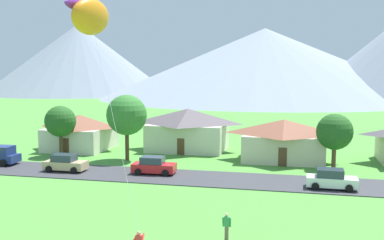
{
  "coord_description": "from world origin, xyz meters",
  "views": [
    {
      "loc": [
        7.16,
        -13.0,
        10.13
      ],
      "look_at": [
        0.82,
        14.52,
        6.99
      ],
      "focal_mm": 42.01,
      "sensor_mm": 36.0,
      "label": 1
    }
  ],
  "objects_px": {
    "tree_left_of_center": "(60,122)",
    "parked_car_red_mid_west": "(154,166)",
    "parked_car_white_mid_east": "(331,179)",
    "watcher_person": "(227,226)",
    "parked_car_tan_west_end": "(65,163)",
    "tree_center": "(127,115)",
    "house_right_center": "(80,131)",
    "house_left_center": "(188,129)",
    "tree_near_left": "(335,132)",
    "house_rightmost": "(284,139)",
    "kite_flyer_with_kite": "(91,19)"
  },
  "relations": [
    {
      "from": "tree_left_of_center",
      "to": "parked_car_red_mid_west",
      "type": "distance_m",
      "value": 15.58
    },
    {
      "from": "parked_car_white_mid_east",
      "to": "watcher_person",
      "type": "relative_size",
      "value": 2.54
    },
    {
      "from": "tree_left_of_center",
      "to": "parked_car_white_mid_east",
      "type": "bearing_deg",
      "value": -15.94
    },
    {
      "from": "parked_car_tan_west_end",
      "to": "tree_center",
      "type": "bearing_deg",
      "value": 60.05
    },
    {
      "from": "tree_left_of_center",
      "to": "tree_center",
      "type": "height_order",
      "value": "tree_center"
    },
    {
      "from": "parked_car_red_mid_west",
      "to": "parked_car_white_mid_east",
      "type": "relative_size",
      "value": 1.0
    },
    {
      "from": "house_right_center",
      "to": "house_left_center",
      "type": "bearing_deg",
      "value": 11.32
    },
    {
      "from": "tree_center",
      "to": "house_right_center",
      "type": "bearing_deg",
      "value": 147.51
    },
    {
      "from": "house_left_center",
      "to": "tree_near_left",
      "type": "relative_size",
      "value": 1.78
    },
    {
      "from": "house_right_center",
      "to": "watcher_person",
      "type": "relative_size",
      "value": 5.03
    },
    {
      "from": "watcher_person",
      "to": "house_rightmost",
      "type": "bearing_deg",
      "value": 83.95
    },
    {
      "from": "parked_car_red_mid_west",
      "to": "watcher_person",
      "type": "bearing_deg",
      "value": -58.24
    },
    {
      "from": "kite_flyer_with_kite",
      "to": "parked_car_tan_west_end",
      "type": "bearing_deg",
      "value": 123.96
    },
    {
      "from": "house_left_center",
      "to": "house_right_center",
      "type": "height_order",
      "value": "house_left_center"
    },
    {
      "from": "parked_car_tan_west_end",
      "to": "kite_flyer_with_kite",
      "type": "distance_m",
      "value": 22.76
    },
    {
      "from": "tree_center",
      "to": "parked_car_tan_west_end",
      "type": "xyz_separation_m",
      "value": [
        -3.95,
        -6.85,
        -4.25
      ]
    },
    {
      "from": "house_rightmost",
      "to": "parked_car_tan_west_end",
      "type": "bearing_deg",
      "value": -153.51
    },
    {
      "from": "tree_near_left",
      "to": "tree_left_of_center",
      "type": "xyz_separation_m",
      "value": [
        -30.99,
        0.28,
        0.25
      ]
    },
    {
      "from": "tree_center",
      "to": "kite_flyer_with_kite",
      "type": "distance_m",
      "value": 25.07
    },
    {
      "from": "house_left_center",
      "to": "parked_car_tan_west_end",
      "type": "bearing_deg",
      "value": -121.2
    },
    {
      "from": "house_left_center",
      "to": "parked_car_red_mid_west",
      "type": "bearing_deg",
      "value": -90.22
    },
    {
      "from": "house_rightmost",
      "to": "parked_car_tan_west_end",
      "type": "relative_size",
      "value": 2.27
    },
    {
      "from": "house_right_center",
      "to": "tree_near_left",
      "type": "distance_m",
      "value": 31.28
    },
    {
      "from": "parked_car_red_mid_west",
      "to": "kite_flyer_with_kite",
      "type": "height_order",
      "value": "kite_flyer_with_kite"
    },
    {
      "from": "tree_near_left",
      "to": "tree_left_of_center",
      "type": "bearing_deg",
      "value": 179.48
    },
    {
      "from": "house_right_center",
      "to": "house_rightmost",
      "type": "distance_m",
      "value": 25.75
    },
    {
      "from": "house_left_center",
      "to": "watcher_person",
      "type": "xyz_separation_m",
      "value": [
        9.45,
        -29.48,
        -1.85
      ]
    },
    {
      "from": "tree_near_left",
      "to": "watcher_person",
      "type": "xyz_separation_m",
      "value": [
        -7.82,
        -21.82,
        -2.98
      ]
    },
    {
      "from": "house_left_center",
      "to": "tree_near_left",
      "type": "height_order",
      "value": "tree_near_left"
    },
    {
      "from": "house_right_center",
      "to": "house_rightmost",
      "type": "height_order",
      "value": "house_rightmost"
    },
    {
      "from": "tree_near_left",
      "to": "kite_flyer_with_kite",
      "type": "height_order",
      "value": "kite_flyer_with_kite"
    },
    {
      "from": "house_left_center",
      "to": "tree_center",
      "type": "xyz_separation_m",
      "value": [
        -5.11,
        -8.11,
        2.39
      ]
    },
    {
      "from": "house_rightmost",
      "to": "watcher_person",
      "type": "height_order",
      "value": "house_rightmost"
    },
    {
      "from": "kite_flyer_with_kite",
      "to": "tree_left_of_center",
      "type": "bearing_deg",
      "value": 123.22
    },
    {
      "from": "house_left_center",
      "to": "parked_car_red_mid_west",
      "type": "distance_m",
      "value": 14.25
    },
    {
      "from": "parked_car_white_mid_east",
      "to": "watcher_person",
      "type": "height_order",
      "value": "parked_car_white_mid_east"
    },
    {
      "from": "house_rightmost",
      "to": "watcher_person",
      "type": "relative_size",
      "value": 5.7
    },
    {
      "from": "parked_car_tan_west_end",
      "to": "house_right_center",
      "type": "bearing_deg",
      "value": 110.28
    },
    {
      "from": "house_rightmost",
      "to": "kite_flyer_with_kite",
      "type": "xyz_separation_m",
      "value": [
        -10.44,
        -26.48,
        10.66
      ]
    },
    {
      "from": "parked_car_tan_west_end",
      "to": "parked_car_red_mid_west",
      "type": "xyz_separation_m",
      "value": [
        9.01,
        0.83,
        0.0
      ]
    },
    {
      "from": "parked_car_white_mid_east",
      "to": "house_right_center",
      "type": "bearing_deg",
      "value": 156.13
    },
    {
      "from": "parked_car_white_mid_east",
      "to": "watcher_person",
      "type": "xyz_separation_m",
      "value": [
        -6.98,
        -13.48,
        0.01
      ]
    },
    {
      "from": "house_left_center",
      "to": "house_right_center",
      "type": "bearing_deg",
      "value": -168.68
    },
    {
      "from": "house_rightmost",
      "to": "house_right_center",
      "type": "bearing_deg",
      "value": 176.23
    },
    {
      "from": "house_left_center",
      "to": "parked_car_white_mid_east",
      "type": "bearing_deg",
      "value": -44.24
    },
    {
      "from": "kite_flyer_with_kite",
      "to": "house_rightmost",
      "type": "bearing_deg",
      "value": 68.49
    },
    {
      "from": "parked_car_tan_west_end",
      "to": "parked_car_white_mid_east",
      "type": "relative_size",
      "value": 0.99
    },
    {
      "from": "house_rightmost",
      "to": "tree_left_of_center",
      "type": "xyz_separation_m",
      "value": [
        -25.83,
        -2.97,
        1.68
      ]
    },
    {
      "from": "parked_car_red_mid_west",
      "to": "watcher_person",
      "type": "distance_m",
      "value": 18.06
    },
    {
      "from": "house_right_center",
      "to": "tree_center",
      "type": "bearing_deg",
      "value": -32.49
    }
  ]
}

